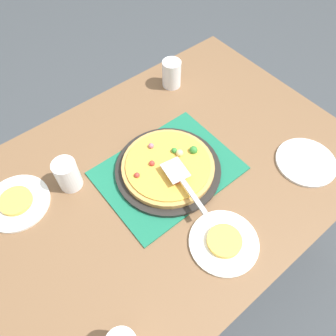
{
  "coord_description": "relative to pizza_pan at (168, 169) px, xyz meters",
  "views": [
    {
      "loc": [
        0.41,
        0.5,
        1.72
      ],
      "look_at": [
        0.0,
        0.0,
        0.77
      ],
      "focal_mm": 34.35,
      "sensor_mm": 36.0,
      "label": 1
    }
  ],
  "objects": [
    {
      "name": "ground_plane",
      "position": [
        0.0,
        0.0,
        -0.76
      ],
      "size": [
        8.0,
        8.0,
        0.0
      ],
      "primitive_type": "plane",
      "color": "#3D4247"
    },
    {
      "name": "dining_table",
      "position": [
        0.0,
        0.0,
        -0.12
      ],
      "size": [
        1.4,
        1.0,
        0.75
      ],
      "color": "brown",
      "rests_on": "ground_plane"
    },
    {
      "name": "placemat",
      "position": [
        0.0,
        0.0,
        -0.01
      ],
      "size": [
        0.48,
        0.36,
        0.01
      ],
      "primitive_type": "cube",
      "color": "#196B4C",
      "rests_on": "dining_table"
    },
    {
      "name": "pizza_pan",
      "position": [
        0.0,
        0.0,
        0.0
      ],
      "size": [
        0.38,
        0.38,
        0.01
      ],
      "primitive_type": "cylinder",
      "color": "black",
      "rests_on": "placemat"
    },
    {
      "name": "pizza",
      "position": [
        -0.0,
        0.0,
        0.02
      ],
      "size": [
        0.33,
        0.33,
        0.05
      ],
      "color": "tan",
      "rests_on": "pizza_pan"
    },
    {
      "name": "plate_near_left",
      "position": [
        0.48,
        -0.22,
        -0.01
      ],
      "size": [
        0.22,
        0.22,
        0.01
      ],
      "primitive_type": "cylinder",
      "color": "white",
      "rests_on": "dining_table"
    },
    {
      "name": "plate_far_right",
      "position": [
        0.04,
        0.32,
        -0.01
      ],
      "size": [
        0.22,
        0.22,
        0.01
      ],
      "primitive_type": "cylinder",
      "color": "white",
      "rests_on": "dining_table"
    },
    {
      "name": "plate_side",
      "position": [
        -0.42,
        0.29,
        -0.01
      ],
      "size": [
        0.22,
        0.22,
        0.01
      ],
      "primitive_type": "cylinder",
      "color": "white",
      "rests_on": "dining_table"
    },
    {
      "name": "served_slice_left",
      "position": [
        0.48,
        -0.22,
        0.01
      ],
      "size": [
        0.11,
        0.11,
        0.02
      ],
      "primitive_type": "cylinder",
      "color": "#EAB747",
      "rests_on": "plate_near_left"
    },
    {
      "name": "served_slice_right",
      "position": [
        0.04,
        0.32,
        0.01
      ],
      "size": [
        0.11,
        0.11,
        0.02
      ],
      "primitive_type": "cylinder",
      "color": "#EAB747",
      "rests_on": "plate_far_right"
    },
    {
      "name": "cup_near",
      "position": [
        -0.3,
        -0.35,
        0.05
      ],
      "size": [
        0.08,
        0.08,
        0.12
      ],
      "primitive_type": "cylinder",
      "color": "white",
      "rests_on": "dining_table"
    },
    {
      "name": "cup_far",
      "position": [
        0.3,
        -0.17,
        0.05
      ],
      "size": [
        0.08,
        0.08,
        0.12
      ],
      "primitive_type": "cylinder",
      "color": "white",
      "rests_on": "dining_table"
    },
    {
      "name": "pizza_server",
      "position": [
        0.02,
        0.1,
        0.06
      ],
      "size": [
        0.08,
        0.23,
        0.01
      ],
      "color": "silver",
      "rests_on": "pizza"
    }
  ]
}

